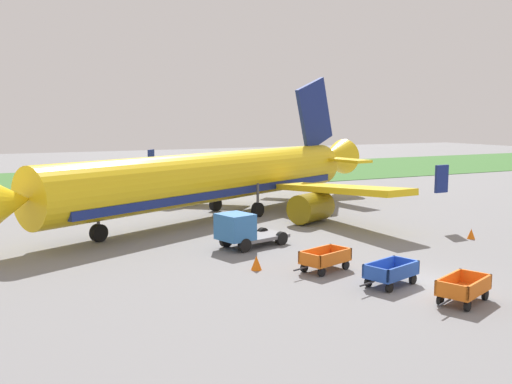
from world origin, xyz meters
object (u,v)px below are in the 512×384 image
Objects in this scene: baggage_cart_second_in_row at (391,273)px; service_truck_beside_carts at (242,230)px; traffic_cone_near_plane at (471,234)px; baggage_cart_third_in_row at (325,259)px; airplane at (223,177)px; traffic_cone_mid_apron at (256,263)px; baggage_cart_nearest at (463,288)px.

baggage_cart_second_in_row is 10.16m from service_truck_beside_carts.
traffic_cone_near_plane is at bearing 27.00° from baggage_cart_second_in_row.
service_truck_beside_carts reaches higher than baggage_cart_third_in_row.
airplane is at bearing 84.34° from baggage_cart_third_in_row.
airplane is 9.83× the size of baggage_cart_third_in_row.
baggage_cart_third_in_row is 6.51m from service_truck_beside_carts.
traffic_cone_mid_apron is at bearing 150.91° from baggage_cart_third_in_row.
airplane is at bearing 72.38° from service_truck_beside_carts.
baggage_cart_nearest is 0.99× the size of baggage_cart_second_in_row.
traffic_cone_mid_apron is at bearing 130.15° from baggage_cart_second_in_row.
traffic_cone_mid_apron is (-1.34, -4.61, -0.74)m from service_truck_beside_carts.
traffic_cone_mid_apron is (-4.30, 5.09, -0.24)m from baggage_cart_second_in_row.
airplane reaches higher than traffic_cone_mid_apron.
service_truck_beside_carts is (-4.07, 12.94, 0.50)m from baggage_cart_nearest.
airplane is 9.82× the size of baggage_cart_second_in_row.
service_truck_beside_carts reaches higher than traffic_cone_near_plane.
baggage_cart_second_in_row is 4.97× the size of traffic_cone_mid_apron.
baggage_cart_nearest is 7.08m from baggage_cart_third_in_row.
traffic_cone_mid_apron is at bearing -106.15° from service_truck_beside_carts.
baggage_cart_nearest and baggage_cart_second_in_row have the same top height.
service_truck_beside_carts is 4.86m from traffic_cone_mid_apron.
traffic_cone_near_plane is (14.06, -4.05, -0.78)m from service_truck_beside_carts.
service_truck_beside_carts is (-2.96, 9.71, 0.50)m from baggage_cart_second_in_row.
baggage_cart_second_in_row is 6.67m from traffic_cone_mid_apron.
baggage_cart_nearest is 13.37m from traffic_cone_near_plane.
service_truck_beside_carts is (-1.66, 6.28, 0.50)m from baggage_cart_third_in_row.
airplane is 20.31m from baggage_cart_second_in_row.
baggage_cart_second_in_row reaches higher than traffic_cone_near_plane.
baggage_cart_nearest and baggage_cart_third_in_row have the same top height.
baggage_cart_nearest is at bearing -57.04° from traffic_cone_mid_apron.
baggage_cart_second_in_row is 0.77× the size of service_truck_beside_carts.
airplane is at bearing 126.52° from traffic_cone_near_plane.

